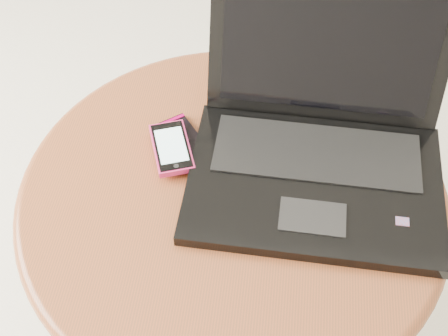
# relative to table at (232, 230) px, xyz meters

# --- Properties ---
(table) EXTENTS (0.68, 0.68, 0.54)m
(table) POSITION_rel_table_xyz_m (0.00, 0.00, 0.00)
(table) COLOR #572513
(table) RESTS_ON ground
(laptop) EXTENTS (0.40, 0.36, 0.25)m
(laptop) POSITION_rel_table_xyz_m (0.13, 0.07, 0.16)
(laptop) COLOR black
(laptop) RESTS_ON table
(phone_black) EXTENTS (0.11, 0.12, 0.01)m
(phone_black) POSITION_rel_table_xyz_m (-0.09, 0.08, 0.12)
(phone_black) COLOR black
(phone_black) RESTS_ON table
(phone_pink) EXTENTS (0.09, 0.12, 0.01)m
(phone_pink) POSITION_rel_table_xyz_m (-0.11, 0.06, 0.13)
(phone_pink) COLOR #DA2769
(phone_pink) RESTS_ON phone_black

